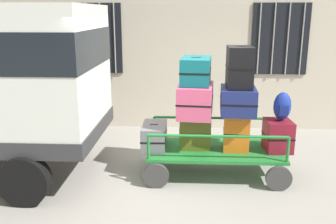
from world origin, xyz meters
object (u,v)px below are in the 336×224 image
at_px(suitcase_center_top, 240,67).
at_px(suitcase_midright_bottom, 278,136).
at_px(suitcase_center_bottom, 236,132).
at_px(suitcase_center_middle, 238,100).
at_px(suitcase_left_bottom, 154,136).
at_px(suitcase_midleft_middle, 196,100).
at_px(suitcase_midleft_top, 196,71).
at_px(suitcase_midleft_bottom, 195,131).
at_px(luggage_cart, 215,153).
at_px(backpack, 282,106).

bearing_deg(suitcase_center_top, suitcase_midright_bottom, 0.18).
xyz_separation_m(suitcase_center_bottom, suitcase_center_middle, (-0.00, -0.01, 0.51)).
bearing_deg(suitcase_left_bottom, suitcase_center_top, -2.16).
relative_size(suitcase_left_bottom, suitcase_midright_bottom, 1.44).
bearing_deg(suitcase_midleft_middle, suitcase_midleft_top, 90.00).
distance_m(suitcase_left_bottom, suitcase_midleft_bottom, 0.66).
xyz_separation_m(suitcase_midleft_bottom, suitcase_center_top, (0.65, -0.03, 1.04)).
relative_size(suitcase_midleft_bottom, suitcase_midleft_top, 0.74).
xyz_separation_m(luggage_cart, suitcase_midleft_middle, (-0.33, -0.03, 0.88)).
height_order(suitcase_center_bottom, suitcase_center_middle, suitcase_center_middle).
relative_size(suitcase_midleft_bottom, suitcase_midright_bottom, 1.14).
bearing_deg(suitcase_center_bottom, suitcase_midleft_top, 175.54).
bearing_deg(suitcase_center_top, luggage_cart, 177.44).
relative_size(suitcase_midleft_top, suitcase_center_bottom, 1.26).
bearing_deg(luggage_cart, suitcase_center_bottom, -3.73).
height_order(suitcase_midleft_top, backpack, suitcase_midleft_top).
xyz_separation_m(luggage_cart, suitcase_midleft_top, (-0.33, 0.03, 1.33)).
bearing_deg(suitcase_midleft_middle, suitcase_center_middle, 0.59).
xyz_separation_m(suitcase_midleft_bottom, suitcase_midright_bottom, (1.31, -0.03, -0.03)).
height_order(suitcase_midleft_bottom, suitcase_midleft_top, suitcase_midleft_top).
xyz_separation_m(suitcase_left_bottom, suitcase_midleft_top, (0.65, -0.00, 1.07)).
bearing_deg(suitcase_midleft_bottom, suitcase_center_middle, -4.06).
bearing_deg(suitcase_center_bottom, backpack, 2.33).
relative_size(suitcase_left_bottom, suitcase_center_top, 1.15).
xyz_separation_m(suitcase_center_bottom, suitcase_midright_bottom, (0.65, 0.01, -0.06)).
bearing_deg(suitcase_center_middle, suitcase_center_top, 90.00).
bearing_deg(suitcase_center_top, suitcase_center_middle, -90.00).
distance_m(luggage_cart, suitcase_midleft_top, 1.37).
xyz_separation_m(suitcase_midleft_middle, suitcase_midleft_top, (0.00, 0.06, 0.45)).
xyz_separation_m(suitcase_midleft_bottom, suitcase_midleft_middle, (-0.00, -0.05, 0.53)).
height_order(suitcase_midleft_top, suitcase_midright_bottom, suitcase_midleft_top).
xyz_separation_m(suitcase_center_top, suitcase_midright_bottom, (0.65, 0.00, -1.08)).
height_order(suitcase_midleft_bottom, suitcase_center_top, suitcase_center_top).
bearing_deg(suitcase_left_bottom, suitcase_center_bottom, -2.45).
bearing_deg(suitcase_left_bottom, suitcase_midleft_bottom, -1.28).
height_order(luggage_cart, suitcase_midleft_bottom, suitcase_midleft_bottom).
relative_size(suitcase_left_bottom, backpack, 1.62).
distance_m(suitcase_midleft_bottom, suitcase_center_top, 1.23).
bearing_deg(suitcase_midleft_middle, suitcase_center_bottom, 1.03).
height_order(suitcase_left_bottom, suitcase_center_bottom, suitcase_center_bottom).
height_order(suitcase_midleft_middle, backpack, suitcase_midleft_middle).
bearing_deg(backpack, suitcase_midleft_middle, -178.30).
distance_m(suitcase_midleft_bottom, suitcase_center_middle, 0.84).
bearing_deg(suitcase_left_bottom, suitcase_center_middle, -2.67).
distance_m(luggage_cart, suitcase_center_bottom, 0.50).
distance_m(luggage_cart, suitcase_midleft_bottom, 0.48).
height_order(suitcase_center_top, backpack, suitcase_center_top).
bearing_deg(suitcase_midright_bottom, backpack, 27.23).
relative_size(suitcase_midleft_bottom, backpack, 1.28).
height_order(luggage_cart, suitcase_midleft_middle, suitcase_midleft_middle).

